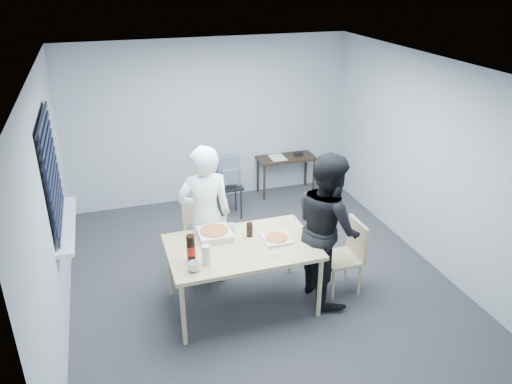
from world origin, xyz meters
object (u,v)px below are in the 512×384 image
object	(u,v)px
chair_right	(348,251)
mug_a	(194,266)
person_black	(328,228)
backpack	(228,171)
person_white	(205,217)
dining_table	(242,250)
side_table	(286,161)
stool	(229,191)
chair_far	(201,230)
mug_b	(231,228)
soda_bottle	(191,249)

from	to	relation	value
chair_right	mug_a	world-z (taller)	chair_right
person_black	backpack	size ratio (longest dim) A/B	3.78
person_white	person_black	xyz separation A→B (m)	(1.25, -0.68, 0.00)
dining_table	person_black	distance (m)	1.00
side_table	stool	distance (m)	1.30
dining_table	stool	bearing A→B (deg)	78.98
person_black	mug_a	xyz separation A→B (m)	(-1.57, -0.25, -0.05)
chair_far	stool	distance (m)	1.41
chair_right	chair_far	bearing A→B (deg)	146.21
dining_table	mug_a	xyz separation A→B (m)	(-0.59, -0.33, 0.11)
person_black	backpack	xyz separation A→B (m)	(-0.56, 2.25, -0.13)
person_white	side_table	distance (m)	2.87
chair_far	backpack	distance (m)	1.41
chair_far	side_table	xyz separation A→B (m)	(1.84, 1.80, 0.05)
backpack	chair_right	bearing A→B (deg)	-77.03
chair_right	side_table	distance (m)	2.85
person_white	backpack	size ratio (longest dim) A/B	3.78
chair_right	person_black	xyz separation A→B (m)	(-0.30, -0.01, 0.37)
side_table	mug_a	distance (m)	3.79
dining_table	chair_far	xyz separation A→B (m)	(-0.26, 0.96, -0.22)
person_white	mug_b	bearing A→B (deg)	132.84
dining_table	stool	distance (m)	2.25
stool	mug_b	distance (m)	1.95
person_black	stool	world-z (taller)	person_black
side_table	backpack	size ratio (longest dim) A/B	2.06
backpack	mug_a	distance (m)	2.70
mug_a	mug_b	distance (m)	0.87
dining_table	mug_b	distance (m)	0.35
dining_table	backpack	xyz separation A→B (m)	(0.43, 2.17, 0.03)
chair_right	backpack	distance (m)	2.41
mug_b	mug_a	bearing A→B (deg)	-130.52
soda_bottle	person_black	bearing A→B (deg)	2.34
person_black	mug_a	distance (m)	1.59
chair_right	person_black	world-z (taller)	person_black
backpack	soda_bottle	xyz separation A→B (m)	(-1.01, -2.32, 0.17)
stool	soda_bottle	world-z (taller)	soda_bottle
dining_table	chair_right	world-z (taller)	chair_right
chair_right	person_black	size ratio (longest dim) A/B	0.50
backpack	side_table	bearing A→B (deg)	19.37
person_black	backpack	distance (m)	2.32
dining_table	backpack	world-z (taller)	backpack
chair_far	stool	bearing A→B (deg)	60.67
person_white	backpack	distance (m)	1.73
soda_bottle	backpack	bearing A→B (deg)	66.53
chair_far	person_black	distance (m)	1.67
chair_far	chair_right	xyz separation A→B (m)	(1.54, -1.03, 0.00)
person_black	chair_right	bearing A→B (deg)	-87.99
dining_table	mug_b	size ratio (longest dim) A/B	16.17
mug_b	chair_far	bearing A→B (deg)	110.52
soda_bottle	dining_table	bearing A→B (deg)	13.88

